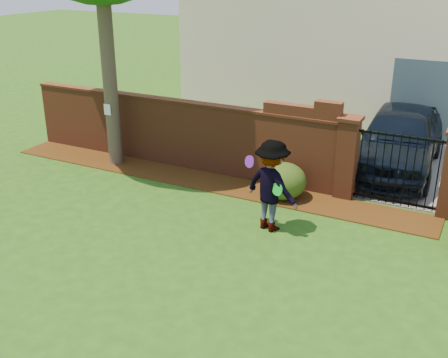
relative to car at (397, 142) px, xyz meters
The scene contains 13 objects.
ground 6.88m from the car, 117.08° to the right, with size 80.00×80.00×0.01m, color #285615.
mulch_bed 4.97m from the car, 145.93° to the right, with size 11.10×1.08×0.03m, color #3B210A.
brick_wall 5.53m from the car, 157.85° to the right, with size 8.70×0.31×2.16m.
pillar_left 2.21m from the car, 108.81° to the right, with size 0.50×0.50×1.88m.
iron_gate 2.12m from the car, 79.39° to the right, with size 1.78×0.03×1.60m.
driveway 2.12m from the car, 78.49° to the left, with size 3.20×8.00×0.01m, color gray.
house 6.70m from the car, 109.61° to the left, with size 12.40×6.40×6.30m.
car is the anchor object (origin of this frame).
paper_notice 7.33m from the car, 156.82° to the right, with size 0.20×0.01×0.28m, color white.
shrub_left 3.40m from the car, 124.40° to the right, with size 1.02×1.02×0.83m, color #234715.
man 4.62m from the car, 110.35° to the right, with size 1.20×0.69×1.85m, color gray.
frisbee_purple 4.75m from the car, 116.41° to the right, with size 0.25×0.25×0.02m, color purple.
frisbee_green 4.73m from the car, 107.02° to the right, with size 0.26×0.26×0.02m, color green.
Camera 1 is at (5.14, -7.22, 4.98)m, focal length 43.17 mm.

